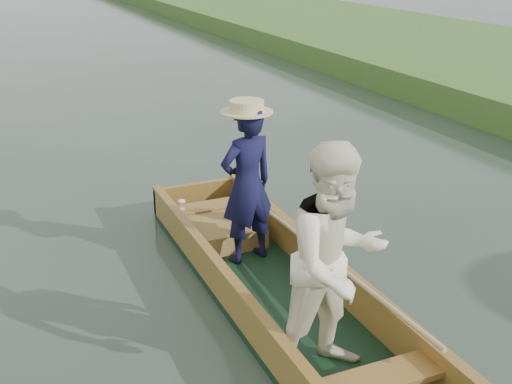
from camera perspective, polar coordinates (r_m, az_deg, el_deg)
name	(u,v)px	position (r m, az deg, el deg)	size (l,w,h in m)	color
ground	(281,307)	(6.16, 2.27, -10.14)	(120.00, 120.00, 0.00)	#283D30
punt	(290,254)	(5.63, 3.04, -5.51)	(1.15, 5.00, 1.94)	black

